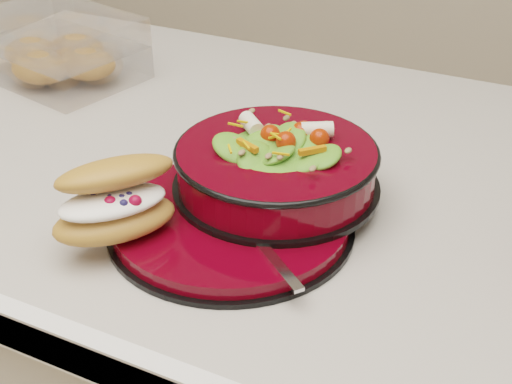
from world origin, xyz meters
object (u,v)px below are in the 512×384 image
at_px(pastry_box, 58,50).
at_px(dinner_plate, 231,221).
at_px(croissant, 117,201).
at_px(fork, 260,244).
at_px(salad_bowl, 276,160).

bearing_deg(pastry_box, dinner_plate, -17.99).
height_order(dinner_plate, croissant, croissant).
height_order(croissant, fork, croissant).
bearing_deg(salad_bowl, croissant, -126.20).
relative_size(dinner_plate, salad_bowl, 1.14).
bearing_deg(dinner_plate, salad_bowl, 72.86).
bearing_deg(salad_bowl, fork, -73.24).
distance_m(croissant, fork, 0.15).
bearing_deg(pastry_box, fork, -18.60).
bearing_deg(fork, croissant, 144.20).
bearing_deg(dinner_plate, fork, -35.77).
bearing_deg(salad_bowl, dinner_plate, -107.14).
bearing_deg(salad_bowl, pastry_box, 157.53).
distance_m(dinner_plate, pastry_box, 0.51).
xyz_separation_m(salad_bowl, fork, (0.03, -0.11, -0.03)).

